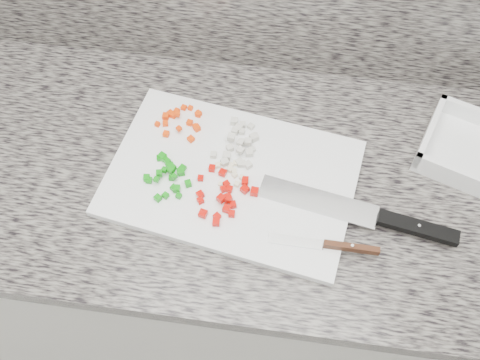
{
  "coord_description": "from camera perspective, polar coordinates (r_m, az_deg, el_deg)",
  "views": [
    {
      "loc": [
        0.06,
        0.86,
        1.84
      ],
      "look_at": [
        -0.02,
        1.4,
        0.94
      ],
      "focal_mm": 40.0,
      "sensor_mm": 36.0,
      "label": 1
    }
  ],
  "objects": [
    {
      "name": "green_pepper_pile",
      "position": [
        1.08,
        -7.61,
        0.62
      ],
      "size": [
        0.1,
        0.11,
        0.02
      ],
      "color": "#0C890C",
      "rests_on": "cutting_board"
    },
    {
      "name": "cabinet",
      "position": [
        1.52,
        0.82,
        -8.46
      ],
      "size": [
        3.92,
        0.62,
        0.86
      ],
      "primitive_type": "cube",
      "color": "silver",
      "rests_on": "ground"
    },
    {
      "name": "carrot_pile",
      "position": [
        1.16,
        -6.31,
        6.38
      ],
      "size": [
        0.1,
        0.1,
        0.02
      ],
      "color": "#F83F05",
      "rests_on": "cutting_board"
    },
    {
      "name": "chef_knife",
      "position": [
        1.06,
        14.98,
        -3.98
      ],
      "size": [
        0.39,
        0.11,
        0.02
      ],
      "rotation": [
        0.0,
        0.0,
        -0.18
      ],
      "color": "silver",
      "rests_on": "cutting_board"
    },
    {
      "name": "onion_pile",
      "position": [
        1.11,
        -0.06,
        3.87
      ],
      "size": [
        0.1,
        0.12,
        0.02
      ],
      "color": "beige",
      "rests_on": "cutting_board"
    },
    {
      "name": "countertop",
      "position": [
        1.12,
        1.1,
        0.36
      ],
      "size": [
        3.96,
        0.64,
        0.04
      ],
      "primitive_type": "cube",
      "color": "slate",
      "rests_on": "cabinet"
    },
    {
      "name": "cutting_board",
      "position": [
        1.09,
        -0.9,
        0.26
      ],
      "size": [
        0.54,
        0.4,
        0.02
      ],
      "primitive_type": "cube",
      "rotation": [
        0.0,
        0.0,
        -0.16
      ],
      "color": "white",
      "rests_on": "countertop"
    },
    {
      "name": "paring_knife",
      "position": [
        1.02,
        10.33,
        -6.94
      ],
      "size": [
        0.21,
        0.02,
        0.02
      ],
      "rotation": [
        0.0,
        0.0,
        -0.01
      ],
      "color": "silver",
      "rests_on": "cutting_board"
    },
    {
      "name": "red_pepper_pile",
      "position": [
        1.05,
        -1.52,
        -1.67
      ],
      "size": [
        0.13,
        0.13,
        0.02
      ],
      "color": "#C70A02",
      "rests_on": "cutting_board"
    },
    {
      "name": "garlic_pile",
      "position": [
        1.08,
        -0.97,
        0.82
      ],
      "size": [
        0.06,
        0.07,
        0.01
      ],
      "color": "beige",
      "rests_on": "cutting_board"
    }
  ]
}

